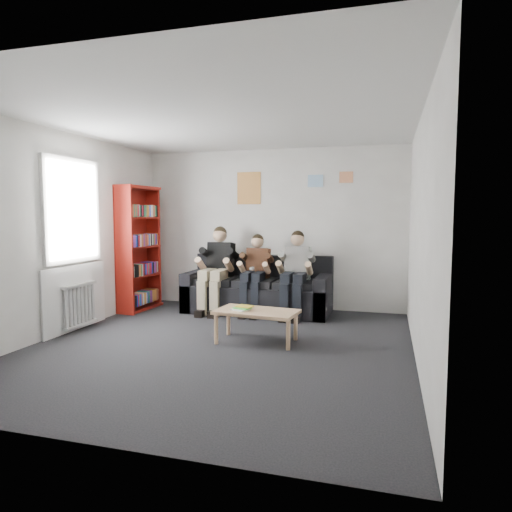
{
  "coord_description": "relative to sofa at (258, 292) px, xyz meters",
  "views": [
    {
      "loc": [
        1.92,
        -5.09,
        1.59
      ],
      "look_at": [
        0.07,
        1.3,
        0.99
      ],
      "focal_mm": 32.0,
      "sensor_mm": 36.0,
      "label": 1
    }
  ],
  "objects": [
    {
      "name": "person_left",
      "position": [
        -0.66,
        -0.21,
        0.37
      ],
      "size": [
        0.42,
        0.9,
        1.4
      ],
      "rotation": [
        0.0,
        0.0,
        -0.03
      ],
      "color": "black",
      "rests_on": "sofa"
    },
    {
      "name": "radiator",
      "position": [
        -2.04,
        -1.85,
        0.02
      ],
      "size": [
        0.1,
        0.64,
        0.6
      ],
      "color": "silver",
      "rests_on": "ground"
    },
    {
      "name": "poster_pink",
      "position": [
        1.36,
        0.43,
        1.87
      ],
      "size": [
        0.22,
        0.01,
        0.18
      ],
      "primitive_type": "cube",
      "color": "#C53D6F",
      "rests_on": "room_shell"
    },
    {
      "name": "window",
      "position": [
        -2.11,
        -1.85,
        0.7
      ],
      "size": [
        0.05,
        1.3,
        2.36
      ],
      "color": "white",
      "rests_on": "room_shell"
    },
    {
      "name": "game_cases",
      "position": [
        0.3,
        -1.78,
        0.1
      ],
      "size": [
        0.24,
        0.21,
        0.05
      ],
      "rotation": [
        0.0,
        0.0,
        -0.38
      ],
      "color": "white",
      "rests_on": "coffee_table"
    },
    {
      "name": "person_middle",
      "position": [
        -0.0,
        -0.2,
        0.33
      ],
      "size": [
        0.36,
        0.78,
        1.28
      ],
      "rotation": [
        0.0,
        0.0,
        -0.02
      ],
      "color": "#512A1B",
      "rests_on": "sofa"
    },
    {
      "name": "poster_large",
      "position": [
        -0.29,
        0.43,
        1.72
      ],
      "size": [
        0.42,
        0.01,
        0.55
      ],
      "primitive_type": "cube",
      "color": "gold",
      "rests_on": "room_shell"
    },
    {
      "name": "sofa",
      "position": [
        0.0,
        0.0,
        0.0
      ],
      "size": [
        2.36,
        0.96,
        0.91
      ],
      "color": "black",
      "rests_on": "ground"
    },
    {
      "name": "poster_blue",
      "position": [
        0.86,
        0.43,
        1.82
      ],
      "size": [
        0.25,
        0.01,
        0.2
      ],
      "primitive_type": "cube",
      "color": "#46A6EF",
      "rests_on": "room_shell"
    },
    {
      "name": "coffee_table",
      "position": [
        0.48,
        -1.76,
        0.03
      ],
      "size": [
        1.01,
        0.55,
        0.4
      ],
      "rotation": [
        0.0,
        0.0,
        -0.11
      ],
      "color": "tan",
      "rests_on": "ground"
    },
    {
      "name": "person_right",
      "position": [
        0.66,
        -0.21,
        0.35
      ],
      "size": [
        0.39,
        0.84,
        1.34
      ],
      "rotation": [
        0.0,
        0.0,
        -0.02
      ],
      "color": "white",
      "rests_on": "sofa"
    },
    {
      "name": "bookshelf",
      "position": [
        -1.96,
        -0.39,
        0.71
      ],
      "size": [
        0.31,
        0.93,
        2.07
      ],
      "rotation": [
        0.0,
        0.0,
        -0.08
      ],
      "color": "maroon",
      "rests_on": "ground"
    },
    {
      "name": "room_shell",
      "position": [
        0.11,
        -2.05,
        1.02
      ],
      "size": [
        5.0,
        5.0,
        5.0
      ],
      "color": "black",
      "rests_on": "ground"
    },
    {
      "name": "poster_sign",
      "position": [
        -0.89,
        0.43,
        1.92
      ],
      "size": [
        0.2,
        0.01,
        0.14
      ],
      "primitive_type": "cube",
      "color": "silver",
      "rests_on": "room_shell"
    }
  ]
}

